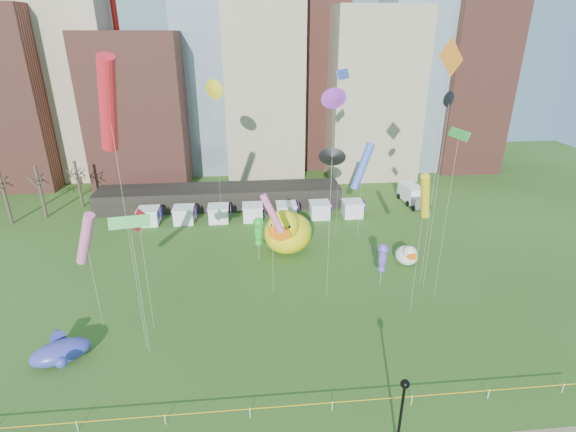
{
  "coord_description": "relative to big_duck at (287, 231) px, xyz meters",
  "views": [
    {
      "loc": [
        0.48,
        -23.27,
        25.63
      ],
      "look_at": [
        3.59,
        8.73,
        12.0
      ],
      "focal_mm": 27.0,
      "sensor_mm": 36.0,
      "label": 1
    }
  ],
  "objects": [
    {
      "name": "small_duck",
      "position": [
        13.96,
        -4.57,
        -1.63
      ],
      "size": [
        2.71,
        3.61,
        2.76
      ],
      "rotation": [
        0.0,
        0.0,
        -0.03
      ],
      "color": "white",
      "rests_on": "ground"
    },
    {
      "name": "kite_13",
      "position": [
        7.14,
        4.39,
        18.09
      ],
      "size": [
        2.39,
        3.42,
        21.66
      ],
      "color": "silver",
      "rests_on": "ground"
    },
    {
      "name": "kite_12",
      "position": [
        -8.48,
        7.74,
        16.24
      ],
      "size": [
        1.76,
        2.07,
        20.37
      ],
      "color": "silver",
      "rests_on": "ground"
    },
    {
      "name": "lamppost",
      "position": [
        4.75,
        -28.51,
        0.61
      ],
      "size": [
        0.6,
        0.6,
        5.74
      ],
      "color": "black",
      "rests_on": "footpath"
    },
    {
      "name": "kite_11",
      "position": [
        -13.72,
        -17.4,
        9.39
      ],
      "size": [
        3.09,
        0.94,
        12.82
      ],
      "color": "silver",
      "rests_on": "ground"
    },
    {
      "name": "bare_trees",
      "position": [
        -35.24,
        15.23,
        1.11
      ],
      "size": [
        8.44,
        6.44,
        8.5
      ],
      "color": "#382B21",
      "rests_on": "ground"
    },
    {
      "name": "ground",
      "position": [
        -5.08,
        -25.31,
        -2.9
      ],
      "size": [
        160.0,
        160.0,
        0.0
      ],
      "primitive_type": "plane",
      "color": "#2C4B17",
      "rests_on": "ground"
    },
    {
      "name": "kite_6",
      "position": [
        14.13,
        -8.66,
        20.29
      ],
      "size": [
        3.08,
        1.58,
        25.3
      ],
      "color": "silver",
      "rests_on": "ground"
    },
    {
      "name": "kite_8",
      "position": [
        -13.9,
        -14.22,
        7.97
      ],
      "size": [
        1.11,
        1.8,
        12.15
      ],
      "color": "silver",
      "rests_on": "ground"
    },
    {
      "name": "vendor_tents",
      "position": [
        -4.06,
        10.69,
        -1.79
      ],
      "size": [
        33.24,
        2.8,
        2.4
      ],
      "color": "white",
      "rests_on": "ground"
    },
    {
      "name": "kite_2",
      "position": [
        14.15,
        -9.43,
        16.97
      ],
      "size": [
        1.21,
        1.03,
        20.72
      ],
      "color": "silver",
      "rests_on": "ground"
    },
    {
      "name": "kite_4",
      "position": [
        11.04,
        -13.86,
        9.31
      ],
      "size": [
        2.26,
        2.7,
        14.56
      ],
      "color": "silver",
      "rests_on": "ground"
    },
    {
      "name": "big_duck",
      "position": [
        0.0,
        0.0,
        0.0
      ],
      "size": [
        7.97,
        9.0,
        6.31
      ],
      "rotation": [
        0.0,
        0.0,
        -0.34
      ],
      "color": "yellow",
      "rests_on": "ground"
    },
    {
      "name": "kite_9",
      "position": [
        -18.8,
        -13.36,
        6.29
      ],
      "size": [
        3.14,
        2.52,
        11.88
      ],
      "color": "silver",
      "rests_on": "ground"
    },
    {
      "name": "kite_10",
      "position": [
        5.94,
        3.09,
        8.48
      ],
      "size": [
        2.27,
        0.9,
        12.53
      ],
      "color": "silver",
      "rests_on": "ground"
    },
    {
      "name": "seahorse_purple",
      "position": [
        9.53,
        -8.69,
        0.64
      ],
      "size": [
        1.53,
        1.7,
        4.98
      ],
      "rotation": [
        0.0,
        0.0,
        -0.41
      ],
      "color": "silver",
      "rests_on": "ground"
    },
    {
      "name": "kite_0",
      "position": [
        -14.02,
        -17.06,
        18.13
      ],
      "size": [
        3.02,
        4.19,
        24.53
      ],
      "color": "silver",
      "rests_on": "ground"
    },
    {
      "name": "kite_1",
      "position": [
        -2.35,
        -9.41,
        6.36
      ],
      "size": [
        2.52,
        1.13,
        11.33
      ],
      "color": "silver",
      "rests_on": "ground"
    },
    {
      "name": "seahorse_green",
      "position": [
        -3.6,
        -1.91,
        1.25
      ],
      "size": [
        1.54,
        1.78,
        5.72
      ],
      "rotation": [
        0.0,
        0.0,
        0.24
      ],
      "color": "silver",
      "rests_on": "ground"
    },
    {
      "name": "caution_tape",
      "position": [
        -5.08,
        -25.31,
        -2.22
      ],
      "size": [
        50.0,
        0.06,
        0.9
      ],
      "color": "white",
      "rests_on": "ground"
    },
    {
      "name": "skyline",
      "position": [
        -2.83,
        35.75,
        18.54
      ],
      "size": [
        101.0,
        23.0,
        68.0
      ],
      "color": "brown",
      "rests_on": "ground"
    },
    {
      "name": "pavilion",
      "position": [
        -9.08,
        16.69,
        -1.3
      ],
      "size": [
        38.0,
        6.0,
        3.2
      ],
      "primitive_type": "cube",
      "color": "black",
      "rests_on": "ground"
    },
    {
      "name": "kite_3",
      "position": [
        14.63,
        -11.25,
        14.14
      ],
      "size": [
        0.82,
        2.81,
        17.6
      ],
      "color": "silver",
      "rests_on": "ground"
    },
    {
      "name": "whale_inflatable",
      "position": [
        -20.9,
        -17.74,
        -1.94
      ],
      "size": [
        5.4,
        5.87,
        2.11
      ],
      "rotation": [
        0.0,
        0.0,
        0.44
      ],
      "color": "#463591",
      "rests_on": "ground"
    },
    {
      "name": "box_truck",
      "position": [
        21.86,
        15.07,
        -1.43
      ],
      "size": [
        3.19,
        6.94,
        2.87
      ],
      "rotation": [
        0.0,
        0.0,
        0.09
      ],
      "color": "white",
      "rests_on": "ground"
    },
    {
      "name": "kite_7",
      "position": [
        3.24,
        -10.18,
        17.36
      ],
      "size": [
        1.75,
        0.97,
        21.24
      ],
      "color": "silver",
      "rests_on": "ground"
    },
    {
      "name": "kite_5",
      "position": [
        10.09,
        3.79,
        6.95
      ],
      "size": [
        3.58,
        2.69,
        12.87
      ],
      "color": "silver",
      "rests_on": "ground"
    }
  ]
}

